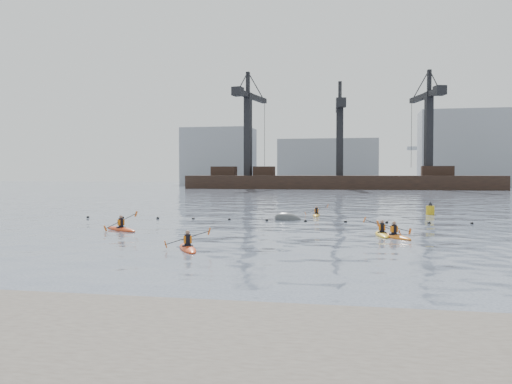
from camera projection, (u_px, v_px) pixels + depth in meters
ground at (213, 276)px, 19.30m from camera, size 400.00×400.00×0.00m
quay at (88, 363)px, 10.47m from camera, size 18.00×7.12×1.77m
float_line at (286, 221)px, 41.49m from camera, size 33.24×0.73×0.24m
barge_pier at (339, 181)px, 127.15m from camera, size 72.00×19.30×29.50m
skyline at (352, 155)px, 165.93m from camera, size 141.00×28.00×22.00m
kayaker_0 at (188, 247)px, 26.04m from camera, size 2.08×3.25×1.15m
kayaker_2 at (121, 229)px, 34.85m from camera, size 3.17×2.61×1.30m
kayaker_3 at (382, 234)px, 31.96m from camera, size 2.23×3.27×1.21m
kayaker_4 at (394, 236)px, 30.91m from camera, size 2.19×3.20×1.13m
kayaker_5 at (316, 215)px, 46.74m from camera, size 2.06×3.01×1.11m
mooring_buoy at (288, 220)px, 42.41m from camera, size 2.54×1.59×1.55m
nav_buoy at (430, 210)px, 47.87m from camera, size 0.73×0.73×1.33m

